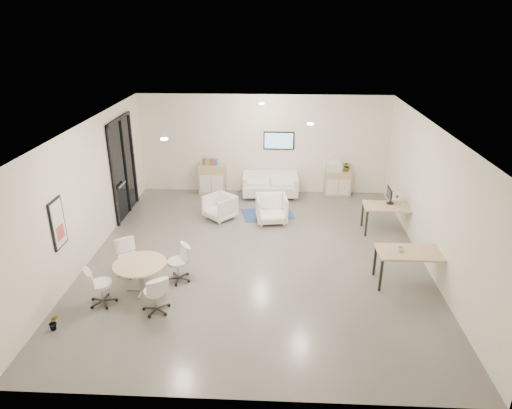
{
  "coord_description": "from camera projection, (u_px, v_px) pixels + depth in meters",
  "views": [
    {
      "loc": [
        0.46,
        -9.79,
        5.47
      ],
      "look_at": [
        -0.03,
        0.4,
        1.22
      ],
      "focal_mm": 32.0,
      "sensor_mm": 36.0,
      "label": 1
    }
  ],
  "objects": [
    {
      "name": "sideboard_left",
      "position": [
        212.0,
        179.0,
        14.96
      ],
      "size": [
        0.86,
        0.44,
        0.97
      ],
      "color": "tan",
      "rests_on": "room_shell"
    },
    {
      "name": "printer",
      "position": [
        334.0,
        166.0,
        14.6
      ],
      "size": [
        0.48,
        0.4,
        0.34
      ],
      "rotation": [
        0.0,
        0.0,
        -0.0
      ],
      "color": "white",
      "rests_on": "sideboard_right"
    },
    {
      "name": "meeting_chairs",
      "position": [
        141.0,
        274.0,
        9.61
      ],
      "size": [
        2.17,
        2.17,
        0.82
      ],
      "color": "white",
      "rests_on": "room_shell"
    },
    {
      "name": "round_table",
      "position": [
        140.0,
        267.0,
        9.54
      ],
      "size": [
        1.11,
        1.11,
        0.68
      ],
      "color": "tan",
      "rests_on": "room_shell"
    },
    {
      "name": "loveseat",
      "position": [
        270.0,
        186.0,
        14.74
      ],
      "size": [
        1.78,
        0.95,
        0.66
      ],
      "rotation": [
        0.0,
        0.0,
        0.04
      ],
      "color": "white",
      "rests_on": "room_shell"
    },
    {
      "name": "wall_tv",
      "position": [
        279.0,
        141.0,
        14.57
      ],
      "size": [
        0.98,
        0.06,
        0.58
      ],
      "color": "black",
      "rests_on": "room_shell"
    },
    {
      "name": "cup",
      "position": [
        401.0,
        249.0,
        9.72
      ],
      "size": [
        0.16,
        0.15,
        0.13
      ],
      "primitive_type": "imported",
      "rotation": [
        0.0,
        0.0,
        -0.37
      ],
      "color": "white",
      "rests_on": "desk_front"
    },
    {
      "name": "armchair_left",
      "position": [
        220.0,
        206.0,
        13.1
      ],
      "size": [
        1.03,
        1.03,
        0.77
      ],
      "primitive_type": "imported",
      "rotation": [
        0.0,
        0.0,
        -0.73
      ],
      "color": "white",
      "rests_on": "room_shell"
    },
    {
      "name": "artwork",
      "position": [
        58.0,
        224.0,
        9.26
      ],
      "size": [
        0.05,
        0.54,
        1.04
      ],
      "color": "black",
      "rests_on": "room_shell"
    },
    {
      "name": "room_shell",
      "position": [
        257.0,
        196.0,
        10.53
      ],
      "size": [
        9.6,
        10.6,
        4.8
      ],
      "color": "#5E5A56",
      "rests_on": "ground"
    },
    {
      "name": "sideboard_right",
      "position": [
        338.0,
        183.0,
        14.82
      ],
      "size": [
        0.84,
        0.41,
        0.84
      ],
      "color": "tan",
      "rests_on": "room_shell"
    },
    {
      "name": "monitor",
      "position": [
        390.0,
        195.0,
        12.21
      ],
      "size": [
        0.2,
        0.5,
        0.44
      ],
      "color": "black",
      "rests_on": "desk_rear"
    },
    {
      "name": "desk_front",
      "position": [
        412.0,
        255.0,
        9.78
      ],
      "size": [
        1.51,
        0.76,
        0.79
      ],
      "rotation": [
        0.0,
        0.0,
        -0.0
      ],
      "color": "tan",
      "rests_on": "room_shell"
    },
    {
      "name": "plant_cabinet",
      "position": [
        347.0,
        167.0,
        14.57
      ],
      "size": [
        0.31,
        0.34,
        0.25
      ],
      "primitive_type": "imported",
      "rotation": [
        0.0,
        0.0,
        -0.07
      ],
      "color": "#3F7F3F",
      "rests_on": "sideboard_right"
    },
    {
      "name": "blue_rug",
      "position": [
        268.0,
        214.0,
        13.53
      ],
      "size": [
        1.64,
        1.29,
        0.01
      ],
      "primitive_type": "cube",
      "rotation": [
        0.0,
        0.0,
        0.24
      ],
      "color": "navy",
      "rests_on": "room_shell"
    },
    {
      "name": "books",
      "position": [
        210.0,
        162.0,
        14.74
      ],
      "size": [
        0.5,
        0.14,
        0.22
      ],
      "color": "red",
      "rests_on": "sideboard_left"
    },
    {
      "name": "armchair_right",
      "position": [
        272.0,
        208.0,
        12.87
      ],
      "size": [
        0.93,
        0.88,
        0.86
      ],
      "primitive_type": "imported",
      "rotation": [
        0.0,
        0.0,
        0.13
      ],
      "color": "white",
      "rests_on": "room_shell"
    },
    {
      "name": "plant_floor",
      "position": [
        54.0,
        326.0,
        8.54
      ],
      "size": [
        0.3,
        0.37,
        0.14
      ],
      "primitive_type": "imported",
      "rotation": [
        0.0,
        0.0,
        0.43
      ],
      "color": "#3F7F3F",
      "rests_on": "room_shell"
    },
    {
      "name": "glass_door",
      "position": [
        123.0,
        164.0,
        13.06
      ],
      "size": [
        0.09,
        1.9,
        2.85
      ],
      "color": "black",
      "rests_on": "room_shell"
    },
    {
      "name": "ceiling_spots",
      "position": [
        250.0,
        120.0,
        10.7
      ],
      "size": [
        3.14,
        4.14,
        0.03
      ],
      "color": "#FFEAC6",
      "rests_on": "room_shell"
    },
    {
      "name": "desk_rear",
      "position": [
        391.0,
        208.0,
        12.19
      ],
      "size": [
        1.49,
        0.8,
        0.76
      ],
      "rotation": [
        0.0,
        0.0,
        -0.05
      ],
      "color": "tan",
      "rests_on": "room_shell"
    }
  ]
}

